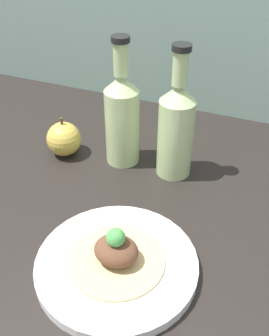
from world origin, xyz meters
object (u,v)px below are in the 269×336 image
Objects in this scene: cider_bottle_left at (122,117)px; apple at (64,139)px; cider_bottle_right at (176,128)px; plated_food at (116,252)px; plate at (117,263)px.

apple is (-13.93, -3.05, -7.40)cm from cider_bottle_left.
cider_bottle_left is 12.48cm from cider_bottle_right.
cider_bottle_left is 16.06cm from apple.
cider_bottle_right is at bearing 6.59° from apple.
apple is (-26.15, 27.22, 0.06)cm from plated_food.
cider_bottle_left is at bearing 111.99° from plate.
plated_food is 33.48cm from cider_bottle_left.
plate is 34.21cm from cider_bottle_left.
cider_bottle_left is 3.00× the size of apple.
cider_bottle_right reaches higher than apple.
plated_food reaches higher than plate.
plated_food is 37.74cm from apple.
plated_food is 0.56× the size of cider_bottle_right.
cider_bottle_right reaches higher than plate.
plate is 31.95cm from cider_bottle_right.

